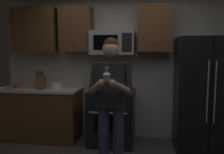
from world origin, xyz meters
The scene contains 11 objects.
wall_back centered at (0.00, 1.75, 1.30)m, with size 4.40×0.10×2.60m, color beige.
oven_range centered at (-0.15, 1.36, 0.46)m, with size 0.76×0.70×0.93m.
microwave centered at (-0.15, 1.48, 1.72)m, with size 0.74×0.41×0.40m.
refrigerator centered at (1.35, 1.32, 0.90)m, with size 0.90×0.75×1.80m.
cabinet_row_upper centered at (-0.72, 1.53, 1.95)m, with size 2.78×0.36×0.76m.
counter_left centered at (-1.45, 1.38, 0.46)m, with size 1.44×0.66×0.92m.
knife_block centered at (-1.40, 1.33, 1.03)m, with size 0.16×0.15×0.32m.
bowl_large_white centered at (-1.16, 1.41, 0.97)m, with size 0.21×0.21×0.10m.
bowl_small_colored centered at (-1.87, 1.37, 0.96)m, with size 0.16×0.16×0.07m.
person centered at (-0.03, 0.48, 1.00)m, with size 0.60×0.48×1.76m.
cupcake centered at (-0.03, 0.15, 1.29)m, with size 0.09×0.09×0.17m.
Camera 1 is at (0.44, -2.52, 1.61)m, focal length 37.76 mm.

